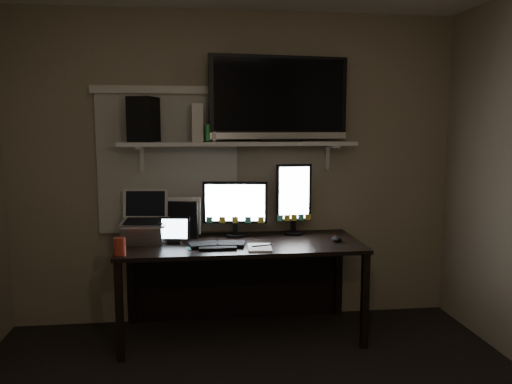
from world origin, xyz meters
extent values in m
plane|color=gray|center=(0.00, 1.80, 1.25)|extent=(3.60, 0.00, 3.60)
cube|color=beige|center=(-0.55, 1.79, 1.30)|extent=(1.10, 0.02, 1.10)
cube|color=black|center=(0.00, 1.43, 0.71)|extent=(1.80, 0.75, 0.03)
cube|color=black|center=(0.00, 1.78, 0.35)|extent=(1.80, 0.02, 0.70)
cube|color=black|center=(-0.86, 1.09, 0.35)|extent=(0.05, 0.05, 0.70)
cube|color=black|center=(0.86, 1.09, 0.35)|extent=(0.05, 0.05, 0.70)
cube|color=black|center=(-0.86, 1.76, 0.35)|extent=(0.05, 0.05, 0.70)
cube|color=black|center=(0.86, 1.76, 0.35)|extent=(0.05, 0.05, 0.70)
cube|color=#BBBBB6|center=(0.00, 1.62, 1.46)|extent=(1.80, 0.35, 0.03)
cube|color=black|center=(-0.03, 1.63, 0.95)|extent=(0.51, 0.12, 0.45)
cube|color=black|center=(0.45, 1.66, 1.02)|extent=(0.29, 0.08, 0.58)
cube|color=black|center=(-0.18, 1.32, 0.74)|extent=(0.41, 0.17, 0.02)
ellipsoid|color=black|center=(0.72, 1.37, 0.75)|extent=(0.07, 0.11, 0.04)
cube|color=silver|center=(0.11, 1.21, 0.74)|extent=(0.18, 0.24, 0.01)
cube|color=black|center=(-0.50, 1.44, 0.83)|extent=(0.24, 0.13, 0.20)
cube|color=black|center=(-0.43, 1.68, 0.88)|extent=(0.26, 0.16, 0.31)
cube|color=silver|center=(-0.72, 1.50, 0.92)|extent=(0.37, 0.32, 0.38)
cylinder|color=maroon|center=(-0.85, 1.15, 0.79)|extent=(0.09, 0.09, 0.12)
cube|color=black|center=(0.32, 1.64, 1.81)|extent=(1.11, 0.32, 0.66)
cube|color=beige|center=(-0.32, 1.63, 1.62)|extent=(0.09, 0.24, 0.29)
cube|color=black|center=(-0.71, 1.61, 1.65)|extent=(0.24, 0.27, 0.33)
camera|label=1|loc=(-0.34, -2.24, 1.59)|focal=35.00mm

